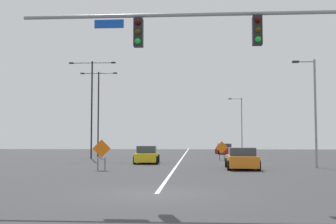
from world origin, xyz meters
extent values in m
plane|color=#38383A|center=(0.00, 0.00, 0.00)|extent=(133.26, 133.26, 0.00)
cube|color=white|center=(0.00, 37.02, 0.00)|extent=(0.16, 74.03, 0.01)
cylinder|color=gray|center=(1.49, 0.00, 6.53)|extent=(13.02, 0.14, 0.14)
cube|color=black|center=(3.65, 0.00, 5.88)|extent=(0.34, 0.32, 1.05)
sphere|color=#3A0503|center=(3.65, -0.17, 6.23)|extent=(0.22, 0.22, 0.22)
sphere|color=#3C3106|center=(3.65, -0.17, 5.88)|extent=(0.22, 0.22, 0.22)
sphere|color=green|center=(3.65, -0.17, 5.53)|extent=(0.22, 0.22, 0.22)
cube|color=black|center=(-0.68, 0.00, 5.88)|extent=(0.34, 0.32, 1.05)
sphere|color=#3A0503|center=(-0.68, -0.17, 6.23)|extent=(0.22, 0.22, 0.22)
sphere|color=#3C3106|center=(-0.68, -0.17, 5.88)|extent=(0.22, 0.22, 0.22)
sphere|color=green|center=(-0.68, -0.17, 5.53)|extent=(0.22, 0.22, 0.22)
cube|color=#1447B7|center=(-1.79, 0.00, 6.24)|extent=(1.10, 0.03, 0.32)
cylinder|color=black|center=(-9.11, 26.70, 4.95)|extent=(0.16, 0.16, 9.91)
cylinder|color=black|center=(-10.20, 26.70, 9.76)|extent=(2.18, 0.08, 0.08)
cube|color=#262628|center=(-11.29, 26.70, 9.76)|extent=(0.44, 0.24, 0.14)
cylinder|color=black|center=(-8.02, 26.70, 9.76)|extent=(2.18, 0.08, 0.08)
cube|color=#262628|center=(-6.93, 26.70, 9.76)|extent=(0.44, 0.24, 0.14)
cylinder|color=gray|center=(9.72, 14.42, 3.76)|extent=(0.16, 0.16, 7.52)
cylinder|color=gray|center=(9.07, 14.42, 7.37)|extent=(1.30, 0.08, 0.08)
cube|color=#262628|center=(8.42, 14.42, 7.37)|extent=(0.44, 0.24, 0.14)
cylinder|color=black|center=(-9.63, 31.83, 4.82)|extent=(0.16, 0.16, 9.65)
cylinder|color=black|center=(-10.58, 31.83, 9.50)|extent=(1.89, 0.08, 0.08)
cube|color=#262628|center=(-11.52, 31.83, 9.50)|extent=(0.44, 0.24, 0.14)
cylinder|color=black|center=(-8.69, 31.83, 9.50)|extent=(1.89, 0.08, 0.08)
cube|color=#262628|center=(-7.74, 31.83, 9.50)|extent=(0.44, 0.24, 0.14)
cylinder|color=gray|center=(8.23, 47.21, 4.04)|extent=(0.16, 0.16, 8.08)
cylinder|color=gray|center=(7.38, 47.21, 7.93)|extent=(1.72, 0.08, 0.08)
cube|color=#262628|center=(6.52, 47.21, 7.93)|extent=(0.44, 0.24, 0.14)
cube|color=orange|center=(3.83, 24.00, 1.20)|extent=(1.12, 0.25, 1.14)
cylinder|color=black|center=(3.62, 24.05, 0.31)|extent=(0.05, 0.05, 0.62)
cylinder|color=black|center=(4.05, 23.96, 0.31)|extent=(0.05, 0.05, 0.62)
cube|color=orange|center=(-4.62, 11.48, 1.37)|extent=(1.16, 0.18, 1.16)
cylinder|color=black|center=(-4.84, 11.46, 0.38)|extent=(0.05, 0.05, 0.77)
cylinder|color=black|center=(-4.39, 11.51, 0.38)|extent=(0.05, 0.05, 0.77)
cube|color=orange|center=(4.45, 13.01, 0.52)|extent=(1.96, 4.37, 0.72)
cube|color=#333D47|center=(4.45, 12.80, 1.14)|extent=(1.71, 2.01, 0.53)
cylinder|color=black|center=(5.42, 14.50, 0.32)|extent=(0.24, 0.65, 0.64)
cylinder|color=black|center=(3.57, 14.55, 0.32)|extent=(0.24, 0.65, 0.64)
cylinder|color=black|center=(5.34, 11.48, 0.32)|extent=(0.24, 0.65, 0.64)
cylinder|color=black|center=(3.49, 11.53, 0.32)|extent=(0.24, 0.65, 0.64)
cube|color=red|center=(5.19, 41.00, 0.50)|extent=(2.03, 4.34, 0.69)
cube|color=#333D47|center=(5.20, 40.79, 1.11)|extent=(1.73, 2.04, 0.53)
cylinder|color=black|center=(6.02, 42.54, 0.32)|extent=(0.25, 0.65, 0.64)
cylinder|color=black|center=(4.20, 42.44, 0.32)|extent=(0.25, 0.65, 0.64)
cylinder|color=black|center=(6.17, 39.56, 0.32)|extent=(0.25, 0.65, 0.64)
cylinder|color=black|center=(4.36, 39.47, 0.32)|extent=(0.25, 0.65, 0.64)
cube|color=gold|center=(-2.58, 19.21, 0.50)|extent=(1.89, 4.41, 0.67)
cube|color=#333D47|center=(-2.59, 19.43, 1.12)|extent=(1.64, 2.61, 0.58)
cylinder|color=black|center=(-3.37, 17.66, 0.32)|extent=(0.25, 0.65, 0.64)
cylinder|color=black|center=(-1.66, 17.73, 0.32)|extent=(0.25, 0.65, 0.64)
cylinder|color=black|center=(-3.50, 20.69, 0.32)|extent=(0.25, 0.65, 0.64)
cylinder|color=black|center=(-1.80, 20.77, 0.32)|extent=(0.25, 0.65, 0.64)
camera|label=1|loc=(1.40, -15.16, 1.96)|focal=44.86mm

